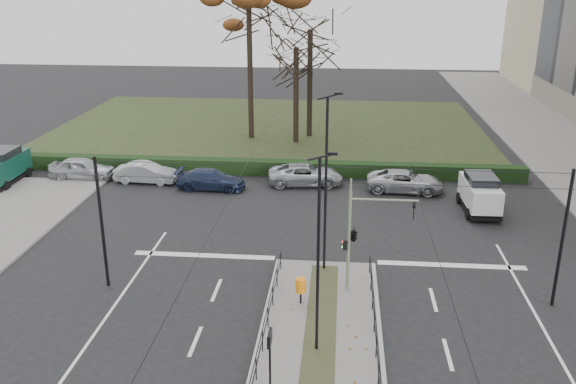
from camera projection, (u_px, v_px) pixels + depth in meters
The scene contains 21 objects.
ground at pixel (321, 319), 24.52m from camera, with size 140.00×140.00×0.00m, color black.
median_island at pixel (319, 354), 22.16m from camera, with size 4.40×15.00×0.14m, color #64625F.
park at pixel (269, 128), 55.02m from camera, with size 38.00×26.00×0.10m, color #243018.
hedge at pixel (246, 167), 42.31m from camera, with size 38.00×1.00×1.00m, color black.
median_railing at pixel (319, 334), 21.76m from camera, with size 4.14×13.24×0.92m.
catenary at pixel (325, 225), 24.89m from camera, with size 20.00×34.00×6.00m.
traffic_light at pixel (355, 233), 25.70m from camera, with size 3.09×1.77×4.55m.
litter_bin at pixel (301, 286), 25.20m from camera, with size 0.44×0.44×1.13m.
info_panel at pixel (270, 345), 19.43m from camera, with size 0.13×0.60×2.29m.
streetlamp_median_near at pixel (319, 255), 21.07m from camera, with size 0.63×0.13×7.51m.
streetlamp_median_far at pixel (326, 183), 27.06m from camera, with size 0.69×0.14×8.28m.
parked_car_first at pixel (82, 168), 41.15m from camera, with size 1.75×4.36×1.49m, color #A3A5AA.
parked_car_second at pixel (146, 173), 40.46m from camera, with size 1.43×4.11×1.35m, color #A3A5AA.
parked_car_third at pixel (211, 179), 39.24m from camera, with size 1.81×4.44×1.29m, color #1D2643.
parked_car_fourth at pixel (306, 175), 40.07m from camera, with size 2.26×4.90×1.36m, color #A3A5AA.
white_van at pixel (480, 192), 35.31m from camera, with size 2.00×4.16×2.25m.
green_van at pixel (4, 166), 40.07m from camera, with size 1.93×4.55×2.32m.
rust_tree at pixel (249, 6), 47.97m from camera, with size 8.06×8.06×14.04m.
bare_tree_center at pixel (310, 38), 49.41m from camera, with size 6.09×6.09×11.72m.
bare_tree_near at pixel (296, 55), 47.88m from camera, with size 5.53×5.53×10.11m.
parked_car_fifth at pixel (405, 181), 38.80m from camera, with size 2.23×4.85×1.35m, color #A3A5AA.
Camera 1 is at (0.58, -21.40, 13.09)m, focal length 38.00 mm.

